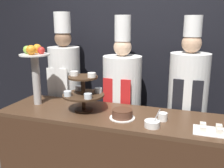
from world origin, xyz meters
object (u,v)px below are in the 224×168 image
cup_white (162,117)px  chef_center_right (188,97)px  fruit_pedestal (35,64)px  cake_square_tray (211,130)px  tiered_stand (83,91)px  serving_bowl_near (152,124)px  chef_left (65,84)px  cake_round (122,114)px  chef_center_left (122,94)px

cup_white → chef_center_right: bearing=72.2°
fruit_pedestal → cake_square_tray: bearing=-5.4°
tiered_stand → fruit_pedestal: (-0.53, 0.04, 0.21)m
fruit_pedestal → serving_bowl_near: bearing=-9.7°
fruit_pedestal → cake_square_tray: 1.68m
chef_left → cake_round: bearing=-34.7°
fruit_pedestal → chef_center_right: bearing=19.6°
fruit_pedestal → cake_square_tray: fruit_pedestal is taller
serving_bowl_near → chef_left: size_ratio=0.08×
serving_bowl_near → tiered_stand: bearing=166.0°
cup_white → chef_center_right: 0.58m
tiered_stand → cake_round: 0.43m
chef_left → chef_center_right: 1.40m
serving_bowl_near → chef_center_left: bearing=122.6°
cake_square_tray → chef_center_right: (-0.20, 0.66, 0.04)m
tiered_stand → cup_white: size_ratio=4.76×
fruit_pedestal → chef_center_left: size_ratio=0.33×
cup_white → serving_bowl_near: 0.17m
fruit_pedestal → chef_center_left: bearing=34.7°
fruit_pedestal → serving_bowl_near: size_ratio=3.86×
chef_left → chef_center_left: size_ratio=1.02×
tiered_stand → cup_white: bearing=-0.5°
cup_white → serving_bowl_near: serving_bowl_near is taller
serving_bowl_near → chef_left: bearing=148.4°
cake_round → chef_left: bearing=145.3°
fruit_pedestal → cake_round: bearing=-6.5°
tiered_stand → chef_left: chef_left is taller
chef_center_left → chef_left: bearing=180.0°
cake_round → cup_white: bearing=9.9°
cake_square_tray → chef_center_left: 1.11m
serving_bowl_near → chef_center_right: size_ratio=0.09×
cake_round → cake_square_tray: (0.71, -0.05, -0.02)m
tiered_stand → fruit_pedestal: 0.57m
fruit_pedestal → cup_white: fruit_pedestal is taller
cake_square_tray → tiered_stand: bearing=174.1°
cake_square_tray → chef_center_right: 0.69m
fruit_pedestal → chef_left: size_ratio=0.33×
fruit_pedestal → chef_center_left: chef_center_left is taller
cake_round → cup_white: 0.34m
cake_round → chef_left: 1.08m
cake_square_tray → chef_left: 1.73m
chef_left → chef_center_right: size_ratio=1.03×
cup_white → serving_bowl_near: bearing=-110.4°
cup_white → chef_center_left: (-0.52, 0.56, -0.01)m
cake_square_tray → chef_center_left: (-0.89, 0.66, 0.01)m
tiered_stand → chef_center_left: size_ratio=0.22×
tiered_stand → fruit_pedestal: size_ratio=0.64×
tiered_stand → chef_center_right: size_ratio=0.22×
fruit_pedestal → chef_left: bearing=86.6°
serving_bowl_near → cake_round: bearing=159.8°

